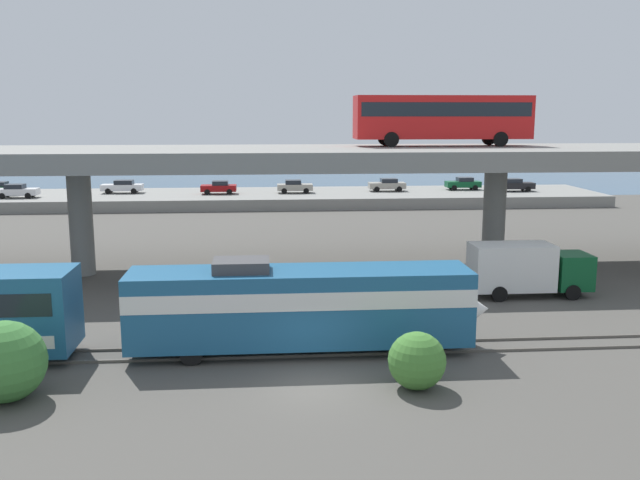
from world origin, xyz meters
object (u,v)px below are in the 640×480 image
(parked_car_3, at_px, (17,191))
(service_truck_west, at_px, (526,268))
(parked_car_1, at_px, (219,187))
(train_locomotive, at_px, (317,303))
(transit_bus_on_overpass, at_px, (443,116))
(parked_car_4, at_px, (387,185))
(parked_car_2, at_px, (513,185))
(parked_car_0, at_px, (463,183))
(parked_car_6, at_px, (0,188))
(parked_car_5, at_px, (123,186))
(parked_car_7, at_px, (295,186))

(parked_car_3, bearing_deg, service_truck_west, -43.87)
(parked_car_1, bearing_deg, train_locomotive, 98.30)
(transit_bus_on_overpass, relative_size, parked_car_3, 2.76)
(parked_car_1, distance_m, parked_car_4, 19.71)
(train_locomotive, height_order, parked_car_2, train_locomotive)
(transit_bus_on_overpass, height_order, service_truck_west, transit_bus_on_overpass)
(train_locomotive, xyz_separation_m, parked_car_0, (21.72, 52.50, -0.18))
(parked_car_2, relative_size, parked_car_6, 1.11)
(service_truck_west, distance_m, parked_car_5, 53.66)
(transit_bus_on_overpass, distance_m, parked_car_7, 34.77)
(parked_car_3, bearing_deg, transit_bus_on_overpass, -37.88)
(parked_car_3, bearing_deg, parked_car_5, 19.26)
(parked_car_2, bearing_deg, parked_car_7, 179.35)
(transit_bus_on_overpass, height_order, parked_car_0, transit_bus_on_overpass)
(parked_car_1, relative_size, parked_car_4, 0.93)
(parked_car_1, distance_m, parked_car_3, 21.78)
(parked_car_1, height_order, parked_car_2, same)
(service_truck_west, relative_size, parked_car_6, 1.62)
(parked_car_2, bearing_deg, transit_bus_on_overpass, -117.94)
(parked_car_0, bearing_deg, parked_car_1, 4.15)
(service_truck_west, bearing_deg, parked_car_2, 70.91)
(transit_bus_on_overpass, xyz_separation_m, parked_car_2, (17.16, 32.37, -8.15))
(service_truck_west, xyz_separation_m, parked_car_1, (-19.96, 42.00, 0.37))
(train_locomotive, bearing_deg, parked_car_1, 98.30)
(parked_car_0, distance_m, parked_car_3, 50.93)
(train_locomotive, distance_m, parked_car_3, 56.47)
(parked_car_1, distance_m, parked_car_5, 11.27)
(parked_car_5, height_order, parked_car_7, same)
(parked_car_7, bearing_deg, parked_car_3, -175.67)
(train_locomotive, height_order, parked_car_5, train_locomotive)
(train_locomotive, bearing_deg, parked_car_6, 121.85)
(parked_car_2, relative_size, parked_car_4, 1.09)
(parked_car_3, relative_size, parked_car_7, 1.07)
(parked_car_4, bearing_deg, parked_car_2, 175.08)
(parked_car_5, height_order, parked_car_6, same)
(train_locomotive, bearing_deg, parked_car_5, 109.53)
(transit_bus_on_overpass, height_order, parked_car_4, transit_bus_on_overpass)
(parked_car_7, bearing_deg, parked_car_5, 175.97)
(parked_car_3, bearing_deg, parked_car_1, 5.17)
(service_truck_west, height_order, parked_car_1, service_truck_west)
(parked_car_0, xyz_separation_m, parked_car_3, (-50.76, -4.07, 0.00))
(service_truck_west, bearing_deg, parked_car_5, 125.41)
(parked_car_3, distance_m, parked_car_6, 4.04)
(parked_car_6, relative_size, parked_car_7, 1.03)
(service_truck_west, bearing_deg, parked_car_3, 136.13)
(service_truck_west, xyz_separation_m, parked_car_5, (-31.09, 43.73, 0.38))
(train_locomotive, distance_m, parked_car_0, 56.81)
(transit_bus_on_overpass, height_order, parked_car_3, transit_bus_on_overpass)
(parked_car_7, bearing_deg, parked_car_2, -0.65)
(parked_car_1, height_order, parked_car_7, same)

